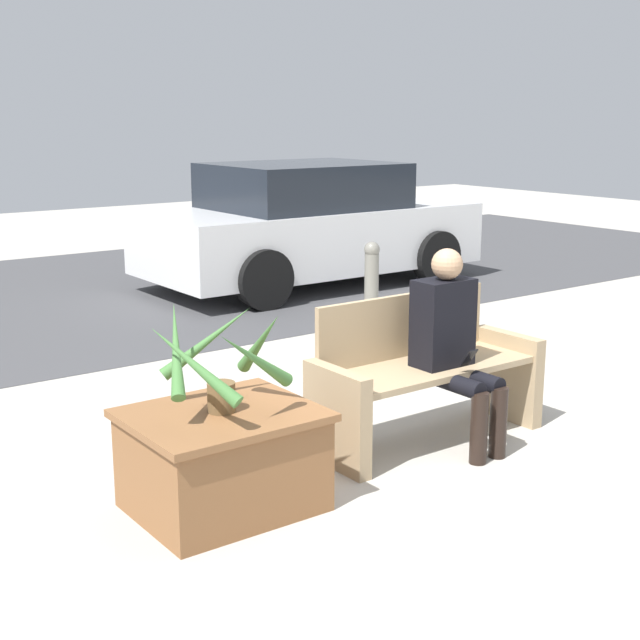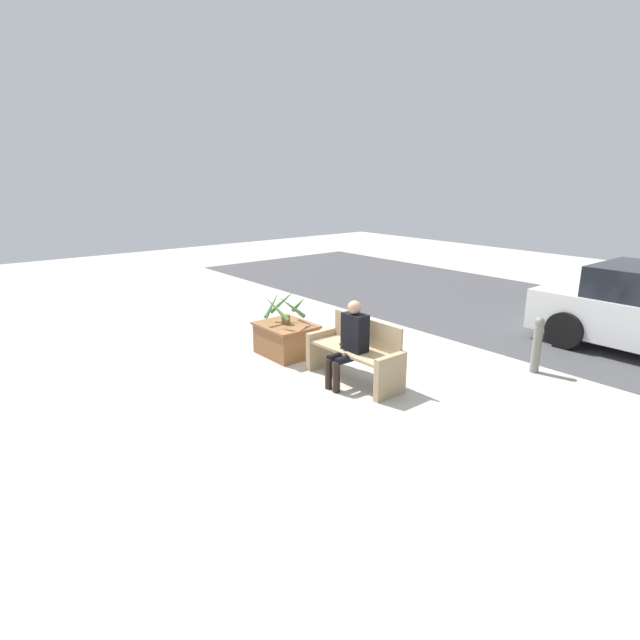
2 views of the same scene
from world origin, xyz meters
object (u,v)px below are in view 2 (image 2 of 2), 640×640
at_px(bench, 356,353).
at_px(person_seated, 350,339).
at_px(planter_box, 286,338).
at_px(bollard_post, 537,344).
at_px(potted_plant, 285,307).

bearing_deg(bench, person_seated, -70.06).
height_order(planter_box, bollard_post, bollard_post).
xyz_separation_m(bench, potted_plant, (-1.56, -0.16, 0.39)).
bearing_deg(bollard_post, bench, -122.80).
relative_size(planter_box, bollard_post, 1.09).
distance_m(bench, potted_plant, 1.61).
bearing_deg(potted_plant, bench, 5.71).
height_order(bench, planter_box, bench).
relative_size(bench, bollard_post, 1.77).
height_order(bench, person_seated, person_seated).
xyz_separation_m(person_seated, potted_plant, (-1.62, 0.03, 0.13)).
distance_m(person_seated, bollard_post, 2.91).
height_order(bench, potted_plant, potted_plant).
bearing_deg(bench, potted_plant, -174.29).
bearing_deg(bollard_post, potted_plant, -140.86).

